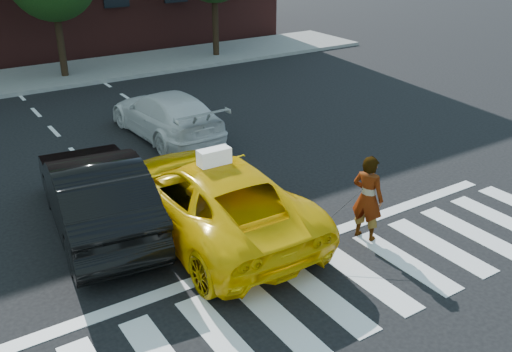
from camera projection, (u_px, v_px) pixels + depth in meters
The scene contains 10 objects.
ground at pixel (323, 296), 9.86m from camera, with size 120.00×120.00×0.00m, color black.
crosswalk at pixel (323, 296), 9.86m from camera, with size 13.00×2.40×0.01m, color silver.
stop_line at pixel (271, 254), 11.08m from camera, with size 12.00×0.30×0.01m, color silver.
sidewalk_far at pixel (50, 76), 23.17m from camera, with size 30.00×4.00×0.15m, color slate.
taxi at pixel (211, 196), 11.66m from camera, with size 2.60×5.63×1.57m, color #EFBA05.
black_sedan at pixel (96, 193), 11.69m from camera, with size 1.74×5.00×1.65m, color black.
white_suv at pixel (166, 114), 16.81m from camera, with size 1.89×4.65×1.35m, color silver.
woman at pixel (368, 198), 11.31m from camera, with size 0.66×0.43×1.80m, color #999999.
dog at pixel (296, 254), 10.72m from camera, with size 0.58×0.39×0.34m.
taxi_sign at pixel (214, 157), 11.11m from camera, with size 0.65×0.28×0.32m, color white.
Camera 1 is at (-5.40, -6.16, 5.99)m, focal length 40.00 mm.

